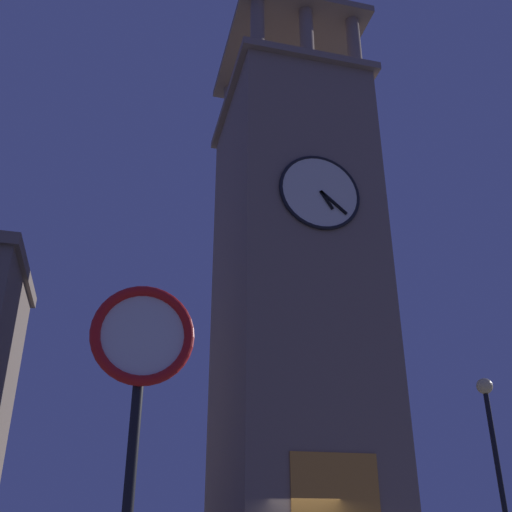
# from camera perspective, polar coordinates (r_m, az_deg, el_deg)

# --- Properties ---
(clocktower) EXTENTS (6.92, 8.52, 28.58)m
(clocktower) POSITION_cam_1_polar(r_m,az_deg,el_deg) (27.39, 3.64, -3.36)
(clocktower) COLOR gray
(clocktower) RESTS_ON ground_plane
(street_lamp) EXTENTS (0.44, 0.44, 5.37)m
(street_lamp) POSITION_cam_1_polar(r_m,az_deg,el_deg) (17.64, 21.98, -16.14)
(street_lamp) COLOR black
(street_lamp) RESTS_ON ground_plane
(no_horn_sign) EXTENTS (0.78, 0.14, 3.23)m
(no_horn_sign) POSITION_cam_1_polar(r_m,az_deg,el_deg) (4.48, -11.20, -11.14)
(no_horn_sign) COLOR black
(no_horn_sign) RESTS_ON ground_plane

